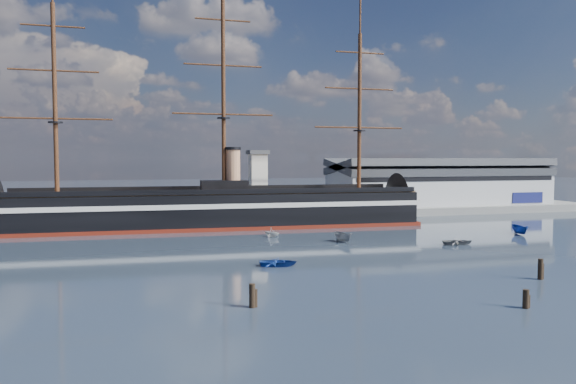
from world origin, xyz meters
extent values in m
plane|color=#202B38|center=(0.00, 40.00, 0.00)|extent=(600.00, 600.00, 0.00)
cube|color=slate|center=(10.00, 76.00, 0.00)|extent=(180.00, 18.00, 2.00)
cube|color=#B7BABC|center=(58.00, 80.00, 7.00)|extent=(62.00, 20.00, 10.00)
cube|color=#3F4247|center=(58.00, 80.00, 12.60)|extent=(63.00, 21.00, 2.00)
cube|color=silver|center=(3.00, 73.00, 9.00)|extent=(4.00, 4.00, 14.00)
cube|color=#3F4247|center=(3.00, 73.00, 16.50)|extent=(5.00, 5.00, 1.00)
cube|color=black|center=(-9.71, 60.00, 4.00)|extent=(88.71, 20.57, 7.00)
cube|color=silver|center=(-9.71, 60.00, 5.20)|extent=(90.72, 20.91, 1.00)
cube|color=maroon|center=(-9.71, 60.00, 0.35)|extent=(90.72, 20.87, 0.90)
cone|color=black|center=(36.79, 60.00, 3.70)|extent=(11.80, 16.23, 15.68)
cube|color=brown|center=(-9.71, 60.00, 7.60)|extent=(88.65, 19.29, 0.40)
cube|color=black|center=(-7.71, 60.00, 9.00)|extent=(10.30, 6.51, 2.50)
cylinder|color=tan|center=(-5.71, 60.00, 12.50)|extent=(3.20, 3.20, 9.00)
cylinder|color=#381E0F|center=(-41.71, 60.00, 26.80)|extent=(0.90, 0.90, 38.00)
cylinder|color=#381E0F|center=(-7.71, 60.00, 28.80)|extent=(0.90, 0.90, 42.00)
cylinder|color=#381E0F|center=(24.29, 60.00, 25.80)|extent=(0.90, 0.90, 36.00)
imported|color=navy|center=(-8.33, 13.34, 0.00)|extent=(2.14, 3.49, 1.52)
imported|color=slate|center=(8.95, 31.91, 0.00)|extent=(5.85, 3.14, 2.22)
imported|color=silver|center=(-1.77, 41.63, 0.00)|extent=(5.72, 5.14, 1.98)
imported|color=slate|center=(26.90, 23.14, 0.00)|extent=(1.92, 3.42, 1.51)
imported|color=navy|center=(46.21, 31.07, 0.00)|extent=(6.18, 3.17, 2.36)
cylinder|color=black|center=(-16.65, -6.86, 0.00)|extent=(0.64, 0.64, 3.14)
cylinder|color=black|center=(9.69, -14.94, 0.00)|extent=(0.64, 0.64, 2.62)
cylinder|color=black|center=(20.67, -4.22, 0.00)|extent=(0.64, 0.64, 3.30)
camera|label=1|loc=(-29.02, -61.46, 15.11)|focal=35.00mm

